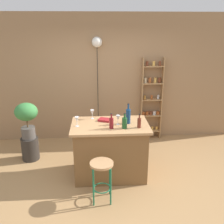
# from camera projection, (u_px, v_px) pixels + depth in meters

# --- Properties ---
(ground) EXTENTS (12.00, 12.00, 0.00)m
(ground) POSITION_uv_depth(u_px,v_px,m) (111.00, 183.00, 4.28)
(ground) COLOR #A37A4C
(back_wall) EXTENTS (6.40, 0.10, 2.80)m
(back_wall) POSITION_uv_depth(u_px,v_px,m) (106.00, 79.00, 5.67)
(back_wall) COLOR #997551
(back_wall) RESTS_ON ground
(kitchen_counter) EXTENTS (1.30, 0.82, 0.96)m
(kitchen_counter) POSITION_uv_depth(u_px,v_px,m) (110.00, 150.00, 4.41)
(kitchen_counter) COLOR brown
(kitchen_counter) RESTS_ON ground
(bar_stool) EXTENTS (0.35, 0.35, 0.64)m
(bar_stool) POSITION_uv_depth(u_px,v_px,m) (102.00, 172.00, 3.74)
(bar_stool) COLOR #196642
(bar_stool) RESTS_ON ground
(spice_shelf) EXTENTS (0.47, 0.16, 1.88)m
(spice_shelf) POSITION_uv_depth(u_px,v_px,m) (152.00, 99.00, 5.74)
(spice_shelf) COLOR #A87F51
(spice_shelf) RESTS_ON ground
(plant_stool) EXTENTS (0.33, 0.33, 0.45)m
(plant_stool) POSITION_uv_depth(u_px,v_px,m) (30.00, 148.00, 5.01)
(plant_stool) COLOR #2D2823
(plant_stool) RESTS_ON ground
(potted_plant) EXTENTS (0.43, 0.39, 0.71)m
(potted_plant) POSITION_uv_depth(u_px,v_px,m) (27.00, 116.00, 4.79)
(potted_plant) COLOR #514C47
(potted_plant) RESTS_ON plant_stool
(bottle_olive_oil) EXTENTS (0.08, 0.08, 0.26)m
(bottle_olive_oil) POSITION_uv_depth(u_px,v_px,m) (125.00, 123.00, 4.06)
(bottle_olive_oil) COLOR #194C23
(bottle_olive_oil) RESTS_ON kitchen_counter
(bottle_spirits_clear) EXTENTS (0.07, 0.07, 0.25)m
(bottle_spirits_clear) POSITION_uv_depth(u_px,v_px,m) (111.00, 123.00, 4.06)
(bottle_spirits_clear) COLOR maroon
(bottle_spirits_clear) RESTS_ON kitchen_counter
(bottle_soda_blue) EXTENTS (0.06, 0.06, 0.24)m
(bottle_soda_blue) POSITION_uv_depth(u_px,v_px,m) (139.00, 123.00, 4.09)
(bottle_soda_blue) COLOR #5B2319
(bottle_soda_blue) RESTS_ON kitchen_counter
(bottle_sauce_amber) EXTENTS (0.08, 0.08, 0.35)m
(bottle_sauce_amber) POSITION_uv_depth(u_px,v_px,m) (128.00, 116.00, 4.26)
(bottle_sauce_amber) COLOR navy
(bottle_sauce_amber) RESTS_ON kitchen_counter
(wine_glass_left) EXTENTS (0.07, 0.07, 0.16)m
(wine_glass_left) POSITION_uv_depth(u_px,v_px,m) (77.00, 120.00, 4.14)
(wine_glass_left) COLOR silver
(wine_glass_left) RESTS_ON kitchen_counter
(wine_glass_center) EXTENTS (0.07, 0.07, 0.16)m
(wine_glass_center) POSITION_uv_depth(u_px,v_px,m) (92.00, 112.00, 4.48)
(wine_glass_center) COLOR silver
(wine_glass_center) RESTS_ON kitchen_counter
(wine_glass_right) EXTENTS (0.07, 0.07, 0.16)m
(wine_glass_right) POSITION_uv_depth(u_px,v_px,m) (118.00, 118.00, 4.22)
(wine_glass_right) COLOR silver
(wine_glass_right) RESTS_ON kitchen_counter
(cookbook) EXTENTS (0.25, 0.22, 0.03)m
(cookbook) POSITION_uv_depth(u_px,v_px,m) (105.00, 120.00, 4.41)
(cookbook) COLOR maroon
(cookbook) RESTS_ON kitchen_counter
(pendant_globe_light) EXTENTS (0.22, 0.22, 2.31)m
(pendant_globe_light) POSITION_uv_depth(u_px,v_px,m) (97.00, 44.00, 5.31)
(pendant_globe_light) COLOR black
(pendant_globe_light) RESTS_ON ground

